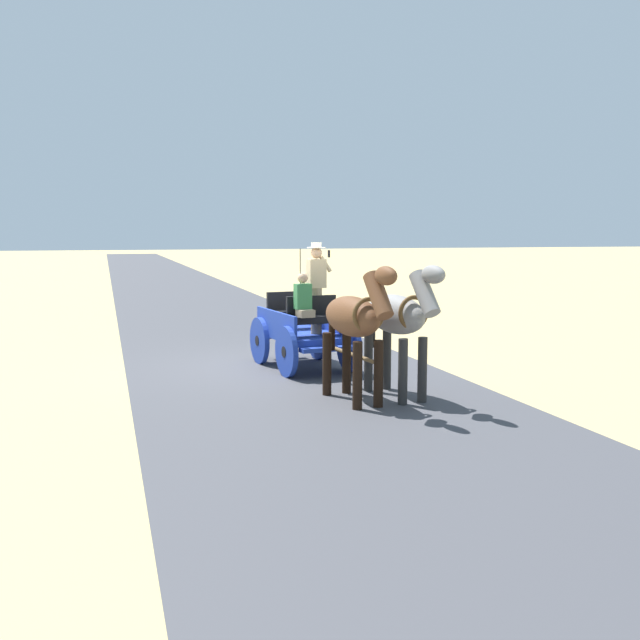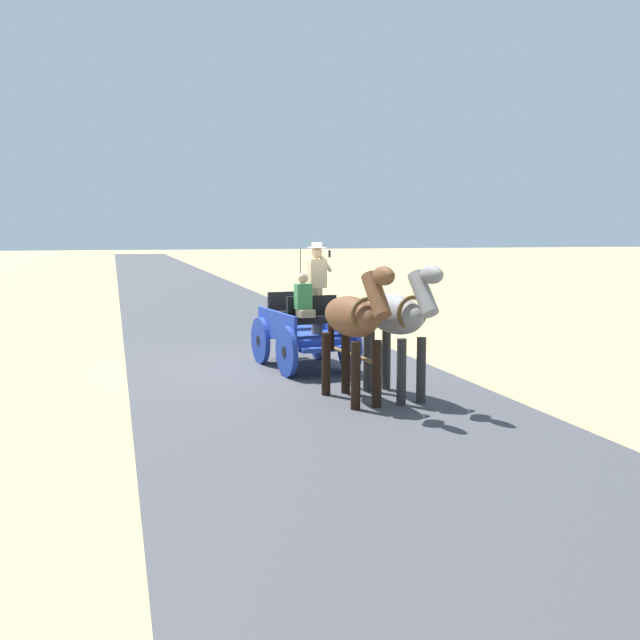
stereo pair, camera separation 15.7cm
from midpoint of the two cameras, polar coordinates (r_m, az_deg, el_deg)
ground_plane at (r=14.89m, az=-3.67°, el=-3.56°), size 200.00×200.00×0.00m
road_surface at (r=14.89m, az=-3.67°, el=-3.55°), size 5.99×160.00×0.01m
horse_drawn_carriage at (r=14.42m, az=-1.52°, el=-0.61°), size 1.70×4.51×2.50m
horse_near_side at (r=11.82m, az=5.80°, el=0.19°), size 0.80×2.15×2.21m
horse_off_side at (r=11.46m, az=2.39°, el=0.00°), size 0.77×2.15×2.21m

